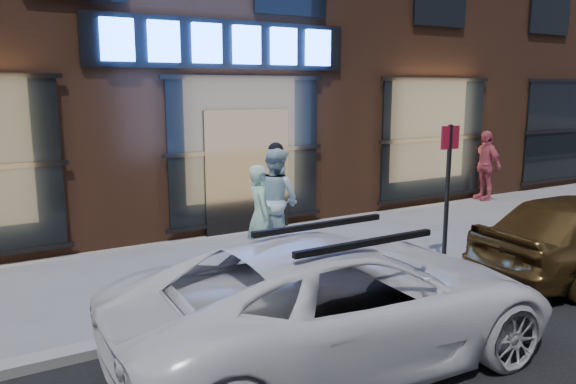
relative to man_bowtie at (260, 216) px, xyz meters
name	(u,v)px	position (x,y,z in m)	size (l,w,h in m)	color
ground	(372,291)	(0.81, -1.85, -0.81)	(90.00, 90.00, 0.00)	slate
curb	(373,287)	(0.81, -1.85, -0.75)	(60.00, 0.25, 0.12)	gray
man_bowtie	(260,216)	(0.00, 0.00, 0.00)	(0.59, 0.39, 1.63)	#AEE5C0
man_cap	(276,200)	(0.58, 0.51, 0.10)	(0.89, 0.69, 1.82)	white
passerby	(485,165)	(7.38, 1.85, 0.06)	(1.03, 0.43, 1.75)	#C35062
white_suv	(340,300)	(-0.79, -3.27, -0.15)	(2.20, 4.77, 1.32)	white
sign_post	(448,182)	(2.52, -1.53, 0.55)	(0.36, 0.07, 2.26)	#262628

